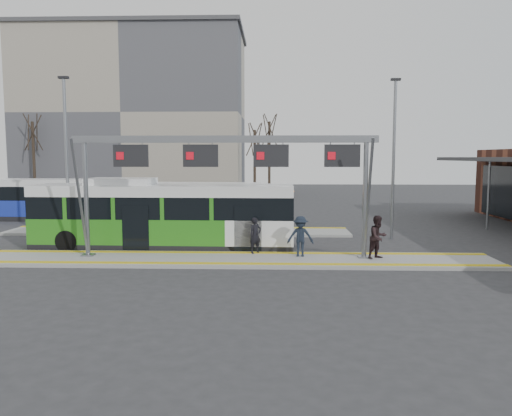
{
  "coord_description": "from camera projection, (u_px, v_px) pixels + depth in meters",
  "views": [
    {
      "loc": [
        1.59,
        -20.93,
        4.46
      ],
      "look_at": [
        0.77,
        3.0,
        1.99
      ],
      "focal_mm": 35.0,
      "sensor_mm": 36.0,
      "label": 1
    }
  ],
  "objects": [
    {
      "name": "ground",
      "position": [
        236.0,
        261.0,
        21.32
      ],
      "size": [
        120.0,
        120.0,
        0.0
      ],
      "primitive_type": "plane",
      "color": "#2D2D30",
      "rests_on": "ground"
    },
    {
      "name": "platform_main",
      "position": [
        236.0,
        260.0,
        21.31
      ],
      "size": [
        22.0,
        3.0,
        0.15
      ],
      "primitive_type": "cube",
      "color": "gray",
      "rests_on": "ground"
    },
    {
      "name": "platform_second",
      "position": [
        178.0,
        231.0,
        29.4
      ],
      "size": [
        20.0,
        3.0,
        0.15
      ],
      "primitive_type": "cube",
      "color": "gray",
      "rests_on": "ground"
    },
    {
      "name": "tactile_main",
      "position": [
        236.0,
        258.0,
        21.31
      ],
      "size": [
        22.0,
        2.65,
        0.02
      ],
      "color": "gold",
      "rests_on": "platform_main"
    },
    {
      "name": "tactile_second",
      "position": [
        182.0,
        227.0,
        30.54
      ],
      "size": [
        20.0,
        0.35,
        0.02
      ],
      "color": "gold",
      "rests_on": "platform_second"
    },
    {
      "name": "gantry",
      "position": [
        228.0,
        160.0,
        21.15
      ],
      "size": [
        13.0,
        1.68,
        5.2
      ],
      "color": "slate",
      "rests_on": "platform_main"
    },
    {
      "name": "apartment_block",
      "position": [
        136.0,
        115.0,
        56.64
      ],
      "size": [
        24.5,
        12.5,
        18.4
      ],
      "color": "gray",
      "rests_on": "ground"
    },
    {
      "name": "hero_bus",
      "position": [
        164.0,
        217.0,
        24.18
      ],
      "size": [
        12.53,
        2.91,
        3.43
      ],
      "rotation": [
        0.0,
        0.0,
        -0.02
      ],
      "color": "black",
      "rests_on": "ground"
    },
    {
      "name": "bg_bus_green",
      "position": [
        176.0,
        204.0,
        32.64
      ],
      "size": [
        11.19,
        3.02,
        2.77
      ],
      "rotation": [
        0.0,
        0.0,
        -0.06
      ],
      "color": "black",
      "rests_on": "ground"
    },
    {
      "name": "bg_bus_blue",
      "position": [
        71.0,
        200.0,
        35.2
      ],
      "size": [
        11.13,
        2.85,
        2.88
      ],
      "rotation": [
        0.0,
        0.0,
        -0.04
      ],
      "color": "black",
      "rests_on": "ground"
    },
    {
      "name": "passenger_a",
      "position": [
        255.0,
        235.0,
        22.29
      ],
      "size": [
        0.7,
        0.65,
        1.61
      ],
      "primitive_type": "imported",
      "rotation": [
        0.0,
        0.0,
        0.6
      ],
      "color": "black",
      "rests_on": "platform_main"
    },
    {
      "name": "passenger_b",
      "position": [
        378.0,
        237.0,
        21.12
      ],
      "size": [
        1.13,
        1.07,
        1.83
      ],
      "primitive_type": "imported",
      "rotation": [
        0.0,
        0.0,
        0.59
      ],
      "color": "black",
      "rests_on": "platform_main"
    },
    {
      "name": "passenger_c",
      "position": [
        300.0,
        236.0,
        21.58
      ],
      "size": [
        1.18,
        0.73,
        1.75
      ],
      "primitive_type": "imported",
      "rotation": [
        0.0,
        0.0,
        -0.07
      ],
      "color": "black",
      "rests_on": "platform_main"
    },
    {
      "name": "tree_left",
      "position": [
        255.0,
        140.0,
        49.85
      ],
      "size": [
        1.4,
        1.4,
        8.08
      ],
      "color": "#382B21",
      "rests_on": "ground"
    },
    {
      "name": "tree_mid",
      "position": [
        269.0,
        132.0,
        53.8
      ],
      "size": [
        1.4,
        1.4,
        9.34
      ],
      "color": "#382B21",
      "rests_on": "ground"
    },
    {
      "name": "tree_far",
      "position": [
        33.0,
        133.0,
        50.21
      ],
      "size": [
        1.4,
        1.4,
        9.03
      ],
      "color": "#382B21",
      "rests_on": "ground"
    },
    {
      "name": "lamp_west",
      "position": [
        66.0,
        156.0,
        25.51
      ],
      "size": [
        0.5,
        0.25,
        8.49
      ],
      "color": "slate",
      "rests_on": "ground"
    },
    {
      "name": "lamp_east",
      "position": [
        394.0,
        155.0,
        26.57
      ],
      "size": [
        0.5,
        0.25,
        8.56
      ],
      "color": "slate",
      "rests_on": "ground"
    }
  ]
}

